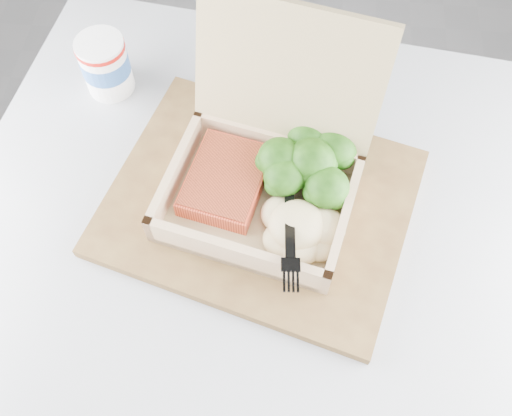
# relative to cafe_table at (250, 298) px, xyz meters

# --- Properties ---
(cafe_table) EXTENTS (0.83, 0.83, 0.71)m
(cafe_table) POSITION_rel_cafe_table_xyz_m (0.00, 0.00, 0.00)
(cafe_table) COLOR black
(cafe_table) RESTS_ON floor
(serving_tray) EXTENTS (0.42, 0.37, 0.02)m
(serving_tray) POSITION_rel_cafe_table_xyz_m (0.01, 0.05, 0.19)
(serving_tray) COLOR brown
(serving_tray) RESTS_ON cafe_table
(takeout_container) EXTENTS (0.26, 0.26, 0.20)m
(takeout_container) POSITION_rel_cafe_table_xyz_m (0.02, 0.08, 0.25)
(takeout_container) COLOR #9E8C5F
(takeout_container) RESTS_ON serving_tray
(salmon_fillet) EXTENTS (0.11, 0.13, 0.02)m
(salmon_fillet) POSITION_rel_cafe_table_xyz_m (-0.03, 0.06, 0.22)
(salmon_fillet) COLOR #E7552D
(salmon_fillet) RESTS_ON takeout_container
(broccoli_pile) EXTENTS (0.13, 0.13, 0.05)m
(broccoli_pile) POSITION_rel_cafe_table_xyz_m (0.07, 0.09, 0.23)
(broccoli_pile) COLOR #33781A
(broccoli_pile) RESTS_ON takeout_container
(mashed_potatoes) EXTENTS (0.11, 0.09, 0.04)m
(mashed_potatoes) POSITION_rel_cafe_table_xyz_m (0.05, 0.01, 0.22)
(mashed_potatoes) COLOR beige
(mashed_potatoes) RESTS_ON takeout_container
(plastic_fork) EXTENTS (0.03, 0.15, 0.02)m
(plastic_fork) POSITION_rel_cafe_table_xyz_m (0.04, 0.02, 0.24)
(plastic_fork) COLOR black
(plastic_fork) RESTS_ON mashed_potatoes
(paper_cup) EXTENTS (0.07, 0.07, 0.08)m
(paper_cup) POSITION_rel_cafe_table_xyz_m (-0.21, 0.23, 0.23)
(paper_cup) COLOR white
(paper_cup) RESTS_ON cafe_table
(receipt) EXTENTS (0.12, 0.15, 0.00)m
(receipt) POSITION_rel_cafe_table_xyz_m (0.07, 0.23, 0.18)
(receipt) COLOR white
(receipt) RESTS_ON cafe_table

